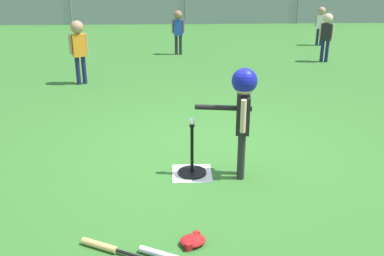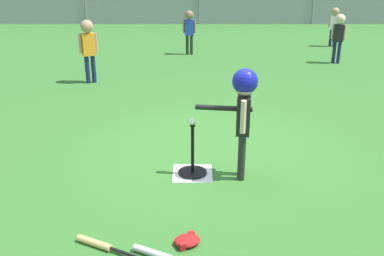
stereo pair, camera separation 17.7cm
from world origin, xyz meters
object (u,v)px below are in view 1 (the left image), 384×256
(fielder_near_right, at_px, (327,31))
(fielder_deep_right, at_px, (321,21))
(batter_child, at_px, (243,101))
(batting_tee, at_px, (192,166))
(spare_bat_silver, at_px, (167,256))
(glove_by_plate, at_px, (192,240))
(baseball_on_tee, at_px, (192,121))
(spare_bat_wood, at_px, (107,247))
(glove_near_bats, at_px, (194,241))
(fielder_deep_left, at_px, (79,44))
(fielder_near_left, at_px, (178,26))

(fielder_near_right, bearing_deg, fielder_deep_right, 75.79)
(batter_child, bearing_deg, batting_tee, 171.81)
(batter_child, bearing_deg, spare_bat_silver, -119.18)
(batting_tee, xyz_separation_m, fielder_deep_right, (3.75, 7.40, 0.56))
(spare_bat_silver, bearing_deg, glove_by_plate, 43.54)
(baseball_on_tee, xyz_separation_m, fielder_deep_right, (3.75, 7.40, 0.03))
(batter_child, distance_m, fielder_deep_right, 8.14)
(baseball_on_tee, bearing_deg, fielder_near_right, 59.08)
(batting_tee, xyz_separation_m, spare_bat_silver, (-0.26, -1.49, -0.06))
(spare_bat_wood, bearing_deg, batting_tee, 60.49)
(baseball_on_tee, relative_size, fielder_deep_right, 0.07)
(spare_bat_wood, distance_m, glove_near_bats, 0.73)
(fielder_deep_left, bearing_deg, spare_bat_silver, -72.33)
(fielder_deep_right, height_order, fielder_deep_left, fielder_deep_left)
(fielder_deep_left, bearing_deg, spare_bat_wood, -77.11)
(fielder_deep_right, xyz_separation_m, glove_near_bats, (-3.79, -8.70, -0.62))
(baseball_on_tee, bearing_deg, fielder_deep_left, 117.17)
(batting_tee, xyz_separation_m, fielder_near_left, (-0.07, 6.37, 0.59))
(batting_tee, bearing_deg, spare_bat_silver, -99.96)
(fielder_deep_right, bearing_deg, batter_child, -113.34)
(glove_near_bats, bearing_deg, fielder_near_left, 90.24)
(batter_child, relative_size, glove_by_plate, 4.62)
(batter_child, height_order, glove_by_plate, batter_child)
(glove_near_bats, bearing_deg, baseball_on_tee, 88.29)
(fielder_near_right, distance_m, fielder_deep_left, 5.46)
(fielder_deep_left, height_order, spare_bat_silver, fielder_deep_left)
(baseball_on_tee, height_order, spare_bat_silver, baseball_on_tee)
(spare_bat_wood, height_order, glove_near_bats, glove_near_bats)
(fielder_near_left, bearing_deg, fielder_deep_right, 15.00)
(fielder_near_right, bearing_deg, glove_near_bats, -116.06)
(fielder_near_left, height_order, spare_bat_silver, fielder_near_left)
(fielder_near_left, xyz_separation_m, glove_near_bats, (0.03, -7.68, -0.65))
(fielder_near_right, bearing_deg, fielder_deep_left, -162.35)
(spare_bat_wood, bearing_deg, baseball_on_tee, 60.49)
(batter_child, distance_m, glove_by_plate, 1.59)
(glove_by_plate, bearing_deg, batter_child, 64.47)
(batting_tee, distance_m, glove_near_bats, 1.31)
(fielder_deep_left, distance_m, glove_by_plate, 5.47)
(fielder_deep_right, distance_m, spare_bat_silver, 9.77)
(fielder_deep_right, relative_size, fielder_near_right, 0.93)
(fielder_near_left, xyz_separation_m, glove_by_plate, (0.02, -7.66, -0.65))
(batting_tee, bearing_deg, fielder_near_left, 90.63)
(fielder_deep_left, relative_size, glove_by_plate, 4.48)
(spare_bat_silver, relative_size, glove_near_bats, 2.47)
(batting_tee, relative_size, glove_near_bats, 2.20)
(spare_bat_silver, bearing_deg, fielder_near_right, 63.08)
(fielder_near_right, distance_m, glove_by_plate, 7.53)
(batter_child, bearing_deg, spare_bat_wood, -135.38)
(batting_tee, bearing_deg, glove_by_plate, -92.33)
(fielder_near_left, relative_size, spare_bat_silver, 1.61)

